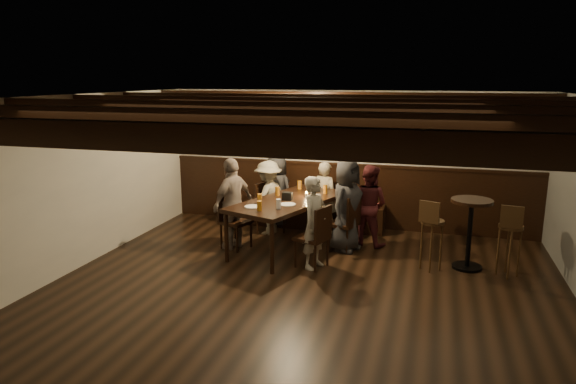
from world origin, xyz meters
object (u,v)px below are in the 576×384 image
(chair_right_near, at_px, (344,233))
(person_bench_left, at_px, (277,191))
(person_right_near, at_px, (346,205))
(person_right_far, at_px, (315,223))
(bar_stool_right, at_px, (509,249))
(person_left_near, at_px, (268,198))
(high_top_table, at_px, (470,223))
(dining_table, at_px, (289,203))
(bar_stool_left, at_px, (431,244))
(person_left_far, at_px, (233,203))
(chair_left_near, at_px, (270,219))
(person_bench_right, at_px, (369,205))
(chair_right_far, at_px, (313,248))
(chair_left_far, at_px, (235,231))
(person_bench_centre, at_px, (325,197))

(chair_right_near, relative_size, person_bench_left, 0.68)
(person_right_near, distance_m, person_right_far, 0.90)
(chair_right_near, relative_size, bar_stool_right, 0.87)
(person_left_near, bearing_deg, person_right_near, 90.00)
(chair_right_near, bearing_deg, person_right_near, -90.00)
(person_bench_left, height_order, high_top_table, person_bench_left)
(person_left_near, relative_size, person_right_far, 0.97)
(dining_table, distance_m, bar_stool_left, 2.18)
(person_bench_left, height_order, person_right_near, person_right_near)
(person_left_far, height_order, bar_stool_left, person_left_far)
(dining_table, bearing_deg, chair_left_near, 147.94)
(person_right_far, bearing_deg, person_left_near, 59.04)
(person_left_near, bearing_deg, high_top_table, 95.33)
(person_bench_right, relative_size, bar_stool_right, 1.28)
(chair_right_far, relative_size, person_left_near, 0.71)
(person_bench_right, relative_size, person_left_near, 1.03)
(chair_left_far, bearing_deg, person_bench_centre, 154.40)
(chair_left_near, bearing_deg, person_right_near, 90.00)
(chair_left_far, bearing_deg, person_right_far, 90.00)
(person_bench_left, distance_m, person_left_near, 0.47)
(person_bench_left, relative_size, person_left_far, 0.91)
(chair_right_far, bearing_deg, bar_stool_left, -58.75)
(chair_right_near, height_order, person_right_far, person_right_far)
(dining_table, relative_size, high_top_table, 2.32)
(chair_right_far, relative_size, person_bench_centre, 0.72)
(person_bench_right, bearing_deg, person_left_near, 15.26)
(person_bench_centre, bearing_deg, person_left_near, 38.66)
(person_bench_centre, bearing_deg, person_right_near, 141.34)
(bar_stool_right, bearing_deg, person_left_far, -172.78)
(dining_table, relative_size, chair_left_far, 2.59)
(dining_table, xyz_separation_m, chair_left_far, (-0.83, -0.19, -0.45))
(person_right_near, bearing_deg, person_bench_centre, 51.34)
(person_bench_right, xyz_separation_m, person_left_far, (-2.00, -0.74, 0.06))
(chair_right_far, distance_m, person_right_near, 1.00)
(person_bench_right, distance_m, person_left_near, 1.71)
(person_bench_right, xyz_separation_m, person_left_near, (-1.71, 0.11, -0.02))
(person_right_far, bearing_deg, person_bench_left, 50.71)
(bar_stool_right, bearing_deg, bar_stool_left, -168.75)
(person_bench_centre, height_order, bar_stool_right, person_bench_centre)
(person_left_far, bearing_deg, person_right_near, 120.96)
(dining_table, bearing_deg, person_left_far, -149.04)
(person_right_near, height_order, bar_stool_right, person_right_near)
(person_left_far, xyz_separation_m, bar_stool_left, (2.99, -0.13, -0.34))
(chair_left_near, bearing_deg, person_left_near, -90.00)
(person_left_far, xyz_separation_m, person_right_near, (1.71, 0.36, 0.00))
(chair_right_far, bearing_deg, chair_left_near, 57.94)
(person_left_far, bearing_deg, person_bench_left, -173.66)
(person_bench_left, bearing_deg, high_top_table, 177.58)
(person_bench_centre, bearing_deg, bar_stool_right, 174.76)
(person_left_far, height_order, person_right_near, person_right_near)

